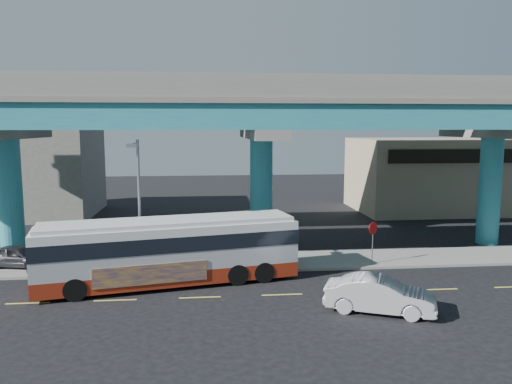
{
  "coord_description": "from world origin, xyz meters",
  "views": [
    {
      "loc": [
        -3.6,
        -23.6,
        8.2
      ],
      "look_at": [
        -0.85,
        4.0,
        4.53
      ],
      "focal_mm": 35.0,
      "sensor_mm": 36.0,
      "label": 1
    }
  ],
  "objects": [
    {
      "name": "street_lamp",
      "position": [
        -7.31,
        3.45,
        4.94
      ],
      "size": [
        0.5,
        2.41,
        7.33
      ],
      "color": "gray",
      "rests_on": "sidewalk"
    },
    {
      "name": "building_concrete",
      "position": [
        -20.0,
        24.0,
        4.5
      ],
      "size": [
        12.0,
        10.0,
        9.0
      ],
      "primitive_type": "cube",
      "color": "gray",
      "rests_on": "ground"
    },
    {
      "name": "viaduct",
      "position": [
        -0.0,
        9.11,
        9.14
      ],
      "size": [
        52.0,
        12.4,
        11.7
      ],
      "color": "#236685",
      "rests_on": "ground"
    },
    {
      "name": "stop_sign",
      "position": [
        6.05,
        4.18,
        1.95
      ],
      "size": [
        0.66,
        0.42,
        2.5
      ],
      "rotation": [
        0.0,
        0.0,
        0.16
      ],
      "color": "gray",
      "rests_on": "sidewalk"
    },
    {
      "name": "sidewalk",
      "position": [
        0.0,
        5.5,
        0.07
      ],
      "size": [
        70.0,
        4.0,
        0.15
      ],
      "primitive_type": "cube",
      "color": "gray",
      "rests_on": "ground"
    },
    {
      "name": "transit_bus",
      "position": [
        -5.56,
        1.99,
        1.88
      ],
      "size": [
        13.61,
        5.52,
        3.42
      ],
      "rotation": [
        0.0,
        0.0,
        0.21
      ],
      "color": "maroon",
      "rests_on": "ground"
    },
    {
      "name": "lane_markings",
      "position": [
        -0.0,
        -0.3,
        0.01
      ],
      "size": [
        58.0,
        0.12,
        0.01
      ],
      "color": "#D8C64C",
      "rests_on": "ground"
    },
    {
      "name": "sedan",
      "position": [
        3.95,
        -3.0,
        0.79
      ],
      "size": [
        5.13,
        6.01,
        1.58
      ],
      "primitive_type": "imported",
      "rotation": [
        0.0,
        0.0,
        1.17
      ],
      "color": "#AFAFB4",
      "rests_on": "ground"
    },
    {
      "name": "ground",
      "position": [
        0.0,
        0.0,
        0.0
      ],
      "size": [
        120.0,
        120.0,
        0.0
      ],
      "primitive_type": "plane",
      "color": "black",
      "rests_on": "ground"
    },
    {
      "name": "building_beige",
      "position": [
        18.0,
        22.98,
        3.51
      ],
      "size": [
        14.0,
        10.23,
        7.0
      ],
      "color": "tan",
      "rests_on": "ground"
    },
    {
      "name": "parked_car",
      "position": [
        -14.47,
        5.54,
        0.78
      ],
      "size": [
        3.17,
        4.39,
        1.27
      ],
      "primitive_type": "imported",
      "rotation": [
        0.0,
        0.0,
        1.34
      ],
      "color": "#333338",
      "rests_on": "sidewalk"
    }
  ]
}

